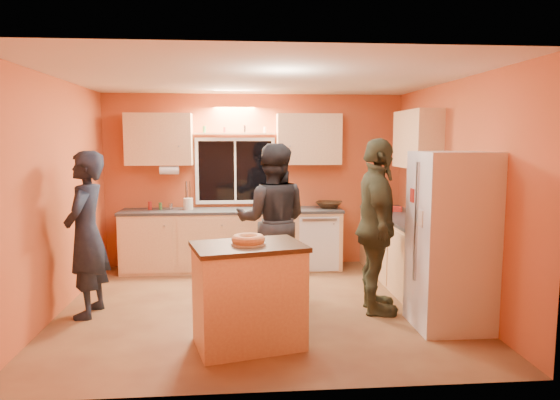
{
  "coord_description": "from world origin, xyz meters",
  "views": [
    {
      "loc": [
        -0.25,
        -5.6,
        1.91
      ],
      "look_at": [
        0.25,
        0.4,
        1.19
      ],
      "focal_mm": 32.0,
      "sensor_mm": 36.0,
      "label": 1
    }
  ],
  "objects": [
    {
      "name": "red_box",
      "position": [
        1.99,
        1.3,
        0.94
      ],
      "size": [
        0.19,
        0.17,
        0.07
      ],
      "primitive_type": "cube",
      "rotation": [
        0.0,
        0.0,
        -0.4
      ],
      "color": "#B1241B",
      "rests_on": "right_counter"
    },
    {
      "name": "potted_plant",
      "position": [
        1.96,
        -0.18,
        1.05
      ],
      "size": [
        0.29,
        0.25,
        0.31
      ],
      "primitive_type": "imported",
      "rotation": [
        0.0,
        0.0,
        0.05
      ],
      "color": "gray",
      "rests_on": "right_counter"
    },
    {
      "name": "right_counter",
      "position": [
        1.95,
        0.5,
        0.45
      ],
      "size": [
        0.62,
        1.84,
        0.9
      ],
      "color": "tan",
      "rests_on": "ground"
    },
    {
      "name": "utensil_crock",
      "position": [
        -0.99,
        1.73,
        0.99
      ],
      "size": [
        0.14,
        0.14,
        0.17
      ],
      "primitive_type": "cylinder",
      "color": "beige",
      "rests_on": "back_counter"
    },
    {
      "name": "person_right",
      "position": [
        1.26,
        -0.3,
        0.97
      ],
      "size": [
        0.62,
        1.19,
        1.94
      ],
      "primitive_type": "imported",
      "rotation": [
        0.0,
        0.0,
        1.43
      ],
      "color": "#313421",
      "rests_on": "ground"
    },
    {
      "name": "back_counter",
      "position": [
        0.01,
        1.7,
        0.45
      ],
      "size": [
        4.23,
        0.62,
        0.9
      ],
      "color": "tan",
      "rests_on": "ground"
    },
    {
      "name": "room_shell",
      "position": [
        0.12,
        0.41,
        1.62
      ],
      "size": [
        4.54,
        4.04,
        2.61
      ],
      "color": "#C85A33",
      "rests_on": "ground"
    },
    {
      "name": "bundt_pastry",
      "position": [
        -0.17,
        -1.1,
        1.01
      ],
      "size": [
        0.31,
        0.31,
        0.09
      ],
      "primitive_type": "torus",
      "color": "tan",
      "rests_on": "island"
    },
    {
      "name": "person_center",
      "position": [
        0.15,
        0.38,
        0.94
      ],
      "size": [
        1.0,
        0.83,
        1.87
      ],
      "primitive_type": "imported",
      "rotation": [
        0.0,
        0.0,
        3.01
      ],
      "color": "black",
      "rests_on": "ground"
    },
    {
      "name": "refrigerator",
      "position": [
        1.89,
        -0.8,
        0.9
      ],
      "size": [
        0.72,
        0.7,
        1.8
      ],
      "primitive_type": "cube",
      "color": "silver",
      "rests_on": "ground"
    },
    {
      "name": "island",
      "position": [
        -0.17,
        -1.1,
        0.49
      ],
      "size": [
        1.13,
        0.9,
        0.96
      ],
      "rotation": [
        0.0,
        0.0,
        0.24
      ],
      "color": "tan",
      "rests_on": "ground"
    },
    {
      "name": "person_left",
      "position": [
        -1.9,
        -0.13,
        0.9
      ],
      "size": [
        0.48,
        0.68,
        1.8
      ],
      "primitive_type": "imported",
      "rotation": [
        0.0,
        0.0,
        -1.64
      ],
      "color": "black",
      "rests_on": "ground"
    },
    {
      "name": "mixing_bowl",
      "position": [
        1.1,
        1.74,
        0.95
      ],
      "size": [
        0.51,
        0.51,
        0.1
      ],
      "primitive_type": "imported",
      "rotation": [
        0.0,
        0.0,
        -0.38
      ],
      "color": "black",
      "rests_on": "back_counter"
    },
    {
      "name": "ground",
      "position": [
        0.0,
        0.0,
        0.0
      ],
      "size": [
        4.5,
        4.5,
        0.0
      ],
      "primitive_type": "plane",
      "color": "brown",
      "rests_on": "ground"
    }
  ]
}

